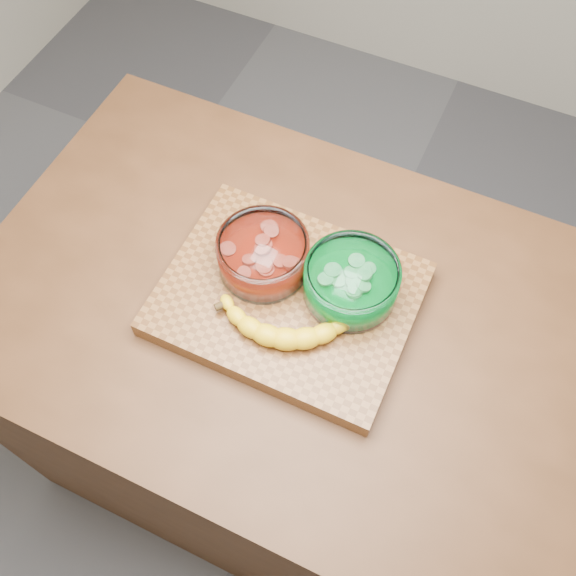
% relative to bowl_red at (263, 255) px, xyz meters
% --- Properties ---
extents(ground, '(3.50, 3.50, 0.00)m').
position_rel_bowl_red_xyz_m(ground, '(0.07, -0.03, -0.98)').
color(ground, '#55555A').
rests_on(ground, ground).
extents(counter, '(1.20, 0.80, 0.90)m').
position_rel_bowl_red_xyz_m(counter, '(0.07, -0.03, -0.53)').
color(counter, '#4D2C17').
rests_on(counter, ground).
extents(cutting_board, '(0.45, 0.35, 0.04)m').
position_rel_bowl_red_xyz_m(cutting_board, '(0.07, -0.03, -0.06)').
color(cutting_board, brown).
rests_on(cutting_board, counter).
extents(bowl_red, '(0.17, 0.17, 0.08)m').
position_rel_bowl_red_xyz_m(bowl_red, '(0.00, 0.00, 0.00)').
color(bowl_red, white).
rests_on(bowl_red, cutting_board).
extents(bowl_green, '(0.17, 0.17, 0.08)m').
position_rel_bowl_red_xyz_m(bowl_green, '(0.16, 0.01, 0.00)').
color(bowl_green, white).
rests_on(bowl_green, cutting_board).
extents(banana, '(0.27, 0.16, 0.04)m').
position_rel_bowl_red_xyz_m(banana, '(0.08, -0.08, -0.02)').
color(banana, gold).
rests_on(banana, cutting_board).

